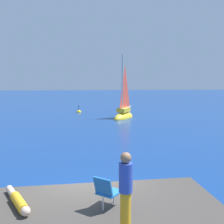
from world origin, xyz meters
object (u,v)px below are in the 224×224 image
sailboat_near (124,114)px  person_sunbather (18,201)px  person_standing (126,189)px  beach_chair (107,190)px  marker_buoy (79,112)px

sailboat_near → person_sunbather: 21.94m
sailboat_near → person_standing: 22.78m
beach_chair → person_sunbather: bearing=120.2°
sailboat_near → person_sunbather: sailboat_near is taller
sailboat_near → person_sunbather: bearing=17.3°
sailboat_near → beach_chair: (-2.85, -21.63, 1.12)m
sailboat_near → marker_buoy: size_ratio=6.17×
marker_buoy → sailboat_near: bearing=-46.2°
person_standing → marker_buoy: person_standing is taller
sailboat_near → beach_chair: sailboat_near is taller
marker_buoy → beach_chair: bearing=-85.9°
sailboat_near → marker_buoy: bearing=-105.8°
sailboat_near → marker_buoy: 6.90m
person_standing → marker_buoy: bearing=9.7°
sailboat_near → person_sunbather: (-5.00, -21.35, 0.79)m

